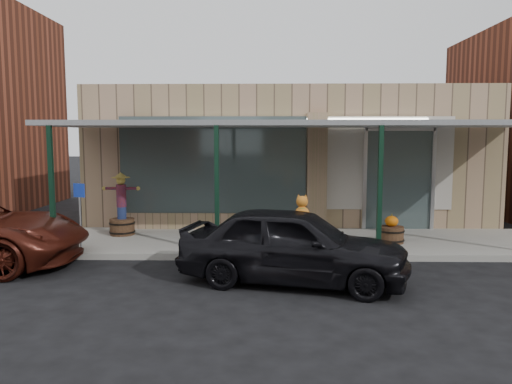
{
  "coord_description": "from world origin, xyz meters",
  "views": [
    {
      "loc": [
        -0.69,
        -8.82,
        2.75
      ],
      "look_at": [
        -0.94,
        2.6,
        1.47
      ],
      "focal_mm": 35.0,
      "sensor_mm": 36.0,
      "label": 1
    }
  ],
  "objects_px": {
    "handicap_sign": "(80,207)",
    "parked_sedan": "(293,245)",
    "barrel_scarecrow": "(122,214)",
    "barrel_pumpkin": "(391,233)"
  },
  "relations": [
    {
      "from": "handicap_sign",
      "to": "parked_sedan",
      "type": "relative_size",
      "value": 0.34
    },
    {
      "from": "barrel_scarecrow",
      "to": "handicap_sign",
      "type": "bearing_deg",
      "value": -91.35
    },
    {
      "from": "handicap_sign",
      "to": "parked_sedan",
      "type": "height_order",
      "value": "handicap_sign"
    },
    {
      "from": "handicap_sign",
      "to": "parked_sedan",
      "type": "bearing_deg",
      "value": -1.28
    },
    {
      "from": "barrel_scarecrow",
      "to": "parked_sedan",
      "type": "distance_m",
      "value": 5.75
    },
    {
      "from": "barrel_scarecrow",
      "to": "handicap_sign",
      "type": "height_order",
      "value": "barrel_scarecrow"
    },
    {
      "from": "barrel_scarecrow",
      "to": "barrel_pumpkin",
      "type": "height_order",
      "value": "barrel_scarecrow"
    },
    {
      "from": "barrel_scarecrow",
      "to": "barrel_pumpkin",
      "type": "relative_size",
      "value": 2.31
    },
    {
      "from": "barrel_scarecrow",
      "to": "parked_sedan",
      "type": "xyz_separation_m",
      "value": [
        4.33,
        -3.78,
        0.02
      ]
    },
    {
      "from": "parked_sedan",
      "to": "handicap_sign",
      "type": "bearing_deg",
      "value": 80.18
    }
  ]
}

